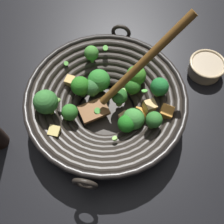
{
  "coord_description": "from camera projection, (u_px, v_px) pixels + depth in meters",
  "views": [
    {
      "loc": [
        -0.31,
        0.03,
        0.6
      ],
      "look_at": [
        -0.02,
        -0.01,
        0.03
      ],
      "focal_mm": 41.17,
      "sensor_mm": 36.0,
      "label": 1
    }
  ],
  "objects": [
    {
      "name": "wok",
      "position": [
        106.0,
        101.0,
        0.63
      ],
      "size": [
        0.42,
        0.39,
        0.27
      ],
      "color": "black",
      "rests_on": "ground"
    },
    {
      "name": "ground_plane",
      "position": [
        106.0,
        112.0,
        0.68
      ],
      "size": [
        4.0,
        4.0,
        0.0
      ],
      "primitive_type": "plane",
      "color": "black"
    },
    {
      "name": "prep_bowl",
      "position": [
        206.0,
        67.0,
        0.72
      ],
      "size": [
        0.1,
        0.1,
        0.04
      ],
      "color": "tan",
      "rests_on": "ground"
    }
  ]
}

